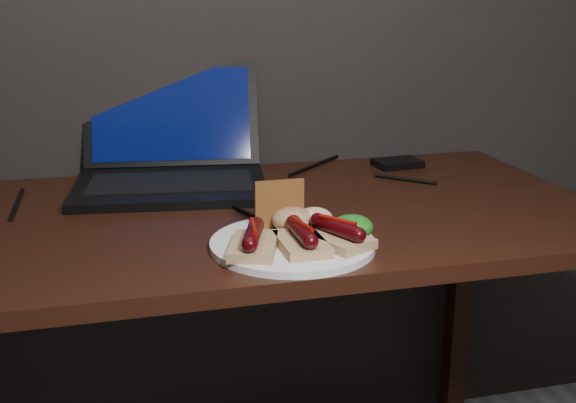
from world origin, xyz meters
The scene contains 12 objects.
desk centered at (0.00, 1.38, 0.66)m, with size 1.40×0.70×0.75m.
laptop centered at (-0.10, 1.62, 0.80)m, with size 0.44×0.42×0.25m.
hard_drive centered at (0.43, 1.63, 0.76)m, with size 0.11×0.07×0.02m, color black.
desk_cables centered at (0.04, 1.54, 0.75)m, with size 0.86×0.42×0.01m.
plate centered at (0.05, 1.17, 0.76)m, with size 0.27×0.27×0.01m, color white.
bread_sausage_left centered at (-0.02, 1.14, 0.78)m, with size 0.10×0.13×0.04m.
bread_sausage_center centered at (0.06, 1.13, 0.78)m, with size 0.07×0.12×0.04m.
bread_sausage_right centered at (0.12, 1.13, 0.78)m, with size 0.11×0.13×0.04m.
crispbread centered at (0.05, 1.23, 0.80)m, with size 0.09×0.01×0.09m, color #955D28.
salad_greens centered at (0.15, 1.16, 0.78)m, with size 0.07×0.07×0.04m, color #145F13.
salsa_mound centered at (0.07, 1.22, 0.78)m, with size 0.07×0.07×0.04m, color maroon.
coleslaw_mound centered at (0.11, 1.22, 0.78)m, with size 0.06×0.06×0.04m, color white.
Camera 1 is at (-0.23, 0.10, 1.17)m, focal length 45.00 mm.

